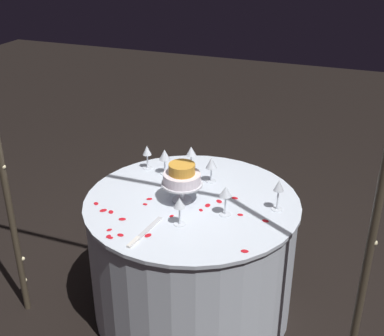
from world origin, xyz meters
name	(u,v)px	position (x,y,z in m)	size (l,w,h in m)	color
ground_plane	(192,305)	(0.00, 0.00, 0.00)	(12.00, 12.00, 0.00)	black
decorative_arch	(160,73)	(0.00, 0.37, 1.52)	(1.87, 0.05, 2.40)	#473D2D
main_table	(192,256)	(0.00, 0.00, 0.36)	(1.17, 1.17, 0.73)	silver
tiered_cake	(182,177)	(0.05, 0.02, 0.87)	(0.22, 0.22, 0.22)	silver
wine_glass_0	(226,193)	(-0.21, 0.08, 0.85)	(0.06, 0.06, 0.16)	silver
wine_glass_1	(279,188)	(-0.45, -0.07, 0.86)	(0.06, 0.06, 0.17)	silver
wine_glass_2	(179,205)	(-0.03, 0.25, 0.84)	(0.06, 0.06, 0.15)	silver
wine_glass_3	(165,156)	(0.27, -0.24, 0.84)	(0.07, 0.07, 0.16)	silver
wine_glass_4	(191,152)	(0.15, -0.38, 0.83)	(0.06, 0.06, 0.14)	silver
wine_glass_5	(147,152)	(0.39, -0.27, 0.84)	(0.06, 0.06, 0.15)	silver
wine_glass_6	(211,164)	(-0.02, -0.25, 0.84)	(0.06, 0.06, 0.15)	silver
cake_knife	(143,234)	(0.10, 0.39, 0.73)	(0.05, 0.30, 0.01)	silver
rose_petal_0	(208,205)	(-0.10, 0.03, 0.73)	(0.04, 0.03, 0.00)	red
rose_petal_1	(120,235)	(0.20, 0.44, 0.73)	(0.03, 0.02, 0.00)	red
rose_petal_2	(172,216)	(0.04, 0.19, 0.73)	(0.03, 0.02, 0.00)	red
rose_petal_3	(111,212)	(0.35, 0.27, 0.73)	(0.04, 0.02, 0.00)	red
rose_petal_4	(122,219)	(0.26, 0.31, 0.73)	(0.04, 0.03, 0.00)	red
rose_petal_5	(240,215)	(-0.29, 0.06, 0.73)	(0.03, 0.02, 0.00)	red
rose_petal_6	(109,230)	(0.27, 0.42, 0.73)	(0.03, 0.02, 0.00)	red
rose_petal_7	(96,204)	(0.46, 0.22, 0.73)	(0.03, 0.02, 0.00)	red
rose_petal_8	(201,210)	(-0.08, 0.08, 0.73)	(0.03, 0.02, 0.00)	red
rose_petal_9	(148,235)	(0.07, 0.40, 0.73)	(0.04, 0.03, 0.00)	red
rose_petal_10	(219,201)	(-0.14, -0.04, 0.73)	(0.04, 0.03, 0.00)	red
rose_petal_11	(235,198)	(-0.21, -0.10, 0.73)	(0.04, 0.03, 0.00)	red
rose_petal_12	(110,238)	(0.23, 0.48, 0.73)	(0.03, 0.02, 0.00)	red
rose_petal_13	(149,199)	(0.22, 0.07, 0.73)	(0.03, 0.02, 0.00)	red
rose_petal_14	(193,182)	(0.07, -0.20, 0.73)	(0.04, 0.03, 0.00)	red
rose_petal_15	(194,171)	(0.11, -0.33, 0.73)	(0.03, 0.02, 0.00)	red
rose_petal_16	(109,236)	(0.25, 0.47, 0.73)	(0.03, 0.02, 0.00)	red
rose_petal_17	(197,175)	(0.08, -0.29, 0.73)	(0.04, 0.03, 0.00)	red
rose_petal_18	(103,210)	(0.39, 0.27, 0.73)	(0.04, 0.03, 0.00)	red
rose_petal_19	(245,251)	(-0.39, 0.36, 0.73)	(0.04, 0.03, 0.00)	red
rose_petal_20	(265,221)	(-0.42, 0.07, 0.73)	(0.04, 0.02, 0.00)	red
rose_petal_21	(145,204)	(0.22, 0.13, 0.73)	(0.03, 0.02, 0.00)	red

